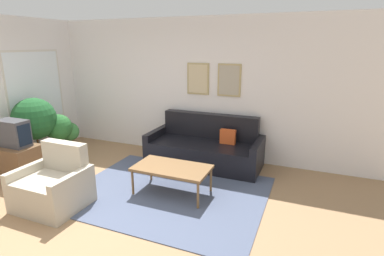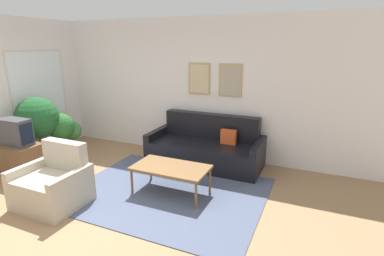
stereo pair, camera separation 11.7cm
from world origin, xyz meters
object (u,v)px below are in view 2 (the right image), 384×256
coffee_table (171,169)px  armchair (54,185)px  potted_plant_tall (37,119)px  tv (16,132)px  couch (206,148)px

coffee_table → armchair: size_ratio=1.27×
coffee_table → armchair: 1.66m
armchair → potted_plant_tall: (-1.64, 1.18, 0.52)m
tv → potted_plant_tall: (-0.30, 0.68, 0.04)m
coffee_table → tv: 2.76m
tv → armchair: 1.51m
couch → coffee_table: (-0.06, -1.30, 0.09)m
tv → armchair: tv is taller
armchair → coffee_table: bearing=38.1°
armchair → potted_plant_tall: bearing=147.4°
coffee_table → potted_plant_tall: bearing=175.6°
coffee_table → armchair: armchair is taller
couch → potted_plant_tall: size_ratio=1.71×
potted_plant_tall → coffee_table: bearing=-4.4°
coffee_table → potted_plant_tall: potted_plant_tall is taller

